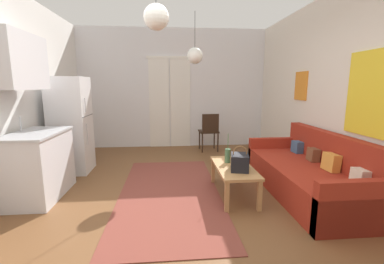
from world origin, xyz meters
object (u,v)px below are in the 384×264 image
object	(u,v)px
accent_chair	(209,130)
handbag	(240,162)
coffee_table	(234,170)
pendant_lamp_far	(195,56)
pendant_lamp_near	(156,17)
refrigerator	(71,125)
couch	(310,175)
bamboo_vase	(228,156)

from	to	relation	value
accent_chair	handbag	bearing A→B (deg)	85.72
coffee_table	pendant_lamp_far	distance (m)	2.39
handbag	pendant_lamp_far	distance (m)	2.41
pendant_lamp_near	accent_chair	bearing A→B (deg)	69.46
refrigerator	pendant_lamp_far	bearing A→B (deg)	10.62
coffee_table	accent_chair	world-z (taller)	accent_chair
couch	pendant_lamp_far	xyz separation A→B (m)	(-1.44, 1.70, 1.77)
refrigerator	accent_chair	bearing A→B (deg)	24.84
pendant_lamp_near	pendant_lamp_far	size ratio (longest dim) A/B	0.79
refrigerator	handbag	bearing A→B (deg)	-28.87
bamboo_vase	refrigerator	distance (m)	2.74
bamboo_vase	handbag	size ratio (longest dim) A/B	1.25
handbag	refrigerator	xyz separation A→B (m)	(-2.58, 1.42, 0.30)
pendant_lamp_near	pendant_lamp_far	xyz separation A→B (m)	(0.62, 1.97, -0.19)
refrigerator	pendant_lamp_far	world-z (taller)	pendant_lamp_far
accent_chair	pendant_lamp_far	distance (m)	1.78
refrigerator	accent_chair	size ratio (longest dim) A/B	1.88
accent_chair	pendant_lamp_far	bearing A→B (deg)	58.48
handbag	refrigerator	size ratio (longest dim) A/B	0.20
couch	accent_chair	world-z (taller)	accent_chair
handbag	accent_chair	world-z (taller)	accent_chair
handbag	pendant_lamp_far	bearing A→B (deg)	102.29
bamboo_vase	pendant_lamp_far	xyz separation A→B (m)	(-0.32, 1.48, 1.52)
coffee_table	bamboo_vase	size ratio (longest dim) A/B	2.51
coffee_table	pendant_lamp_near	size ratio (longest dim) A/B	1.42
couch	coffee_table	size ratio (longest dim) A/B	2.10
coffee_table	refrigerator	xyz separation A→B (m)	(-2.55, 1.25, 0.46)
refrigerator	pendant_lamp_far	size ratio (longest dim) A/B	1.75
bamboo_vase	handbag	distance (m)	0.36
coffee_table	pendant_lamp_near	bearing A→B (deg)	-162.59
bamboo_vase	couch	bearing A→B (deg)	-10.97
couch	refrigerator	world-z (taller)	refrigerator
coffee_table	pendant_lamp_far	bearing A→B (deg)	102.50
bamboo_vase	refrigerator	size ratio (longest dim) A/B	0.25
couch	handbag	xyz separation A→B (m)	(-1.05, -0.13, 0.26)
accent_chair	pendant_lamp_far	world-z (taller)	pendant_lamp_far
handbag	pendant_lamp_near	bearing A→B (deg)	-172.12
couch	refrigerator	xyz separation A→B (m)	(-3.62, 1.29, 0.55)
handbag	pendant_lamp_far	world-z (taller)	pendant_lamp_far
pendant_lamp_far	coffee_table	bearing A→B (deg)	-77.50
couch	coffee_table	bearing A→B (deg)	178.06
handbag	refrigerator	world-z (taller)	refrigerator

